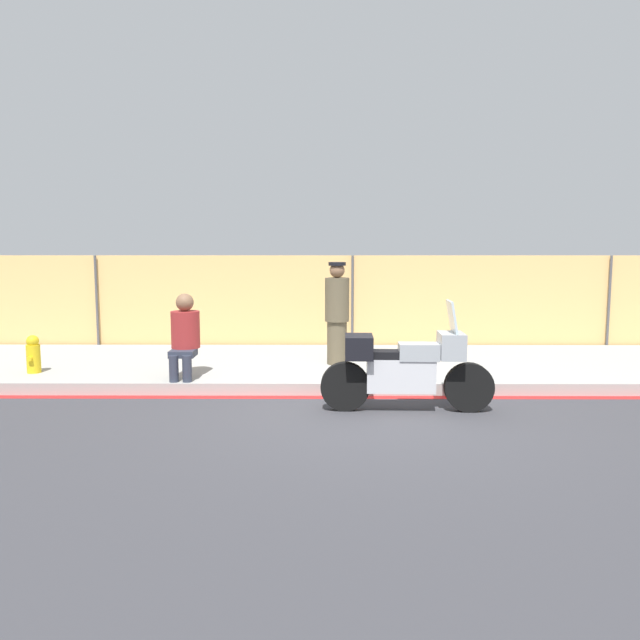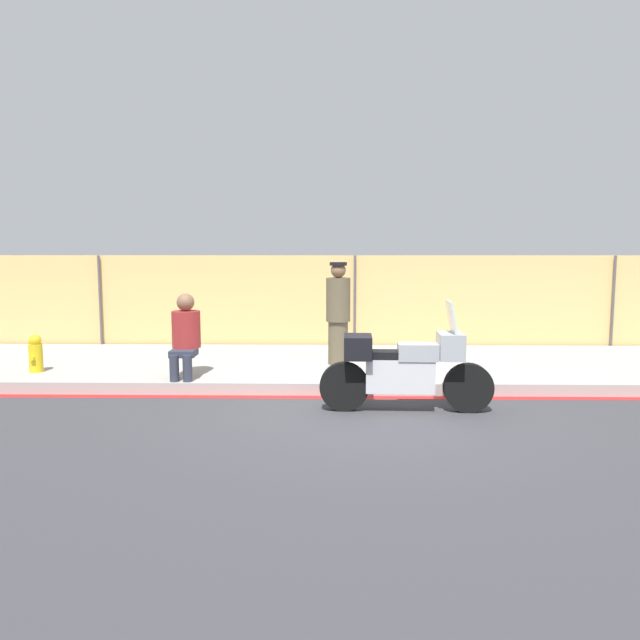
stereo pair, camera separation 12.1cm
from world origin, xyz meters
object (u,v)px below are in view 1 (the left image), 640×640
Objects in this scene: motorcycle at (405,367)px; fire_hydrant at (33,354)px; officer_standing at (337,313)px; person_seated_on_curb at (185,332)px.

motorcycle reaches higher than fire_hydrant.
motorcycle is 5.85m from fire_hydrant.
motorcycle is at bearing -15.74° from fire_hydrant.
officer_standing is 2.87× the size of fire_hydrant.
motorcycle is at bearing -70.25° from officer_standing.
officer_standing reaches higher than person_seated_on_curb.
fire_hydrant is at bearing 165.94° from motorcycle.
person_seated_on_curb reaches higher than fire_hydrant.
motorcycle is 3.80× the size of fire_hydrant.
motorcycle is 3.43m from person_seated_on_curb.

